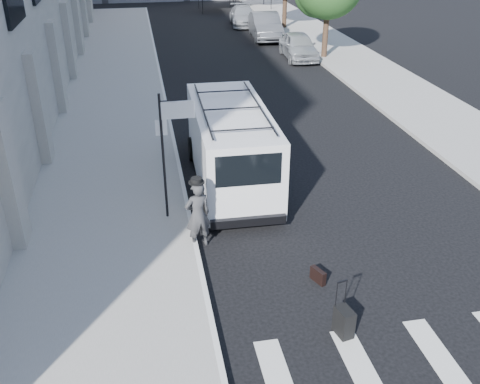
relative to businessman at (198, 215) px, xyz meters
name	(u,v)px	position (x,y,z in m)	size (l,w,h in m)	color
ground	(288,279)	(1.89, -1.80, -0.91)	(120.00, 120.00, 0.00)	black
sidewalk_left	(115,89)	(-2.36, 14.20, -0.83)	(4.50, 48.00, 0.15)	gray
sidewalk_right	(346,57)	(10.89, 18.20, -0.83)	(4.00, 56.00, 0.15)	gray
sign_pole	(171,131)	(-0.47, 1.41, 1.74)	(1.03, 0.07, 3.50)	black
businessman	(198,215)	(0.00, 0.00, 0.00)	(0.66, 0.43, 1.82)	#333335
briefcase	(318,276)	(2.53, -2.03, -0.74)	(0.12, 0.44, 0.34)	black
suitcase	(344,322)	(2.49, -3.79, -0.59)	(0.36, 0.48, 1.21)	black
cargo_van	(230,144)	(1.44, 3.56, 0.36)	(2.42, 6.58, 2.45)	white
parked_car_a	(299,46)	(8.06, 18.63, -0.18)	(1.73, 4.30, 1.47)	#A9ADB2
parked_car_b	(265,26)	(7.41, 24.31, -0.07)	(1.77, 5.06, 1.67)	#4D4F54
parked_car_c	(243,16)	(6.89, 29.40, -0.24)	(1.88, 4.61, 1.34)	#9CA0A4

